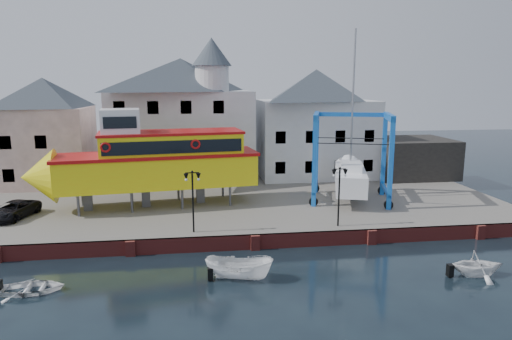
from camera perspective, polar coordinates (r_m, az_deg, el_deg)
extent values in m
plane|color=black|center=(30.56, -0.10, -9.92)|extent=(140.00, 140.00, 0.00)
cube|color=#646059|center=(40.83, -2.15, -3.81)|extent=(44.00, 22.00, 1.00)
cube|color=maroon|center=(30.49, -0.13, -8.96)|extent=(44.00, 0.25, 1.00)
cube|color=maroon|center=(30.40, -15.42, -9.44)|extent=(0.60, 0.36, 1.00)
cube|color=maroon|center=(30.34, -0.09, -9.07)|extent=(0.60, 0.36, 1.00)
cube|color=maroon|center=(32.32, 14.26, -8.15)|extent=(0.60, 0.36, 1.00)
cube|color=maroon|center=(36.01, 26.25, -6.98)|extent=(0.60, 0.36, 1.00)
cube|color=tan|center=(48.83, -24.60, 2.72)|extent=(8.00, 7.00, 7.50)
pyramid|color=#384048|center=(48.46, -25.08, 8.75)|extent=(8.00, 7.00, 2.80)
cube|color=black|center=(46.74, -28.52, -0.62)|extent=(1.00, 0.08, 1.20)
cube|color=black|center=(45.75, -25.01, -0.54)|extent=(1.00, 0.08, 1.20)
cube|color=black|center=(46.30, -28.86, 3.02)|extent=(1.00, 0.08, 1.20)
cube|color=black|center=(45.30, -25.32, 3.18)|extent=(1.00, 0.08, 1.20)
cube|color=white|center=(47.13, -9.16, 4.23)|extent=(14.00, 8.00, 9.00)
pyramid|color=#384048|center=(46.83, -9.39, 11.66)|extent=(14.00, 8.00, 3.20)
cube|color=black|center=(44.16, -16.32, -0.33)|extent=(1.00, 0.08, 1.20)
cube|color=black|center=(43.80, -12.44, -0.23)|extent=(1.00, 0.08, 1.20)
cube|color=black|center=(43.65, -8.51, -0.13)|extent=(1.00, 0.08, 1.20)
cube|color=black|center=(43.70, -4.58, -0.03)|extent=(1.00, 0.08, 1.20)
cube|color=black|center=(43.69, -16.53, 3.53)|extent=(1.00, 0.08, 1.20)
cube|color=black|center=(43.33, -12.60, 3.66)|extent=(1.00, 0.08, 1.20)
cube|color=black|center=(43.18, -8.62, 3.78)|extent=(1.00, 0.08, 1.20)
cube|color=black|center=(43.23, -4.64, 3.87)|extent=(1.00, 0.08, 1.20)
cube|color=black|center=(43.44, -16.74, 7.46)|extent=(1.00, 0.08, 1.20)
cube|color=black|center=(43.07, -12.76, 7.62)|extent=(1.00, 0.08, 1.20)
cube|color=black|center=(42.92, -8.74, 7.75)|extent=(1.00, 0.08, 1.20)
cube|color=black|center=(42.97, -4.70, 7.85)|extent=(1.00, 0.08, 1.20)
cylinder|color=white|center=(44.45, -5.52, 11.29)|extent=(3.20, 3.20, 2.40)
cone|color=#384048|center=(44.54, -5.58, 14.50)|extent=(3.80, 3.80, 2.60)
cube|color=white|center=(49.35, 7.38, 3.99)|extent=(12.00, 8.00, 8.00)
pyramid|color=#384048|center=(49.01, 7.54, 10.50)|extent=(12.00, 8.00, 3.20)
cube|color=black|center=(44.90, 3.05, 0.28)|extent=(1.00, 0.08, 1.20)
cube|color=black|center=(45.55, 6.77, 0.37)|extent=(1.00, 0.08, 1.20)
cube|color=black|center=(46.38, 10.36, 0.46)|extent=(1.00, 0.08, 1.20)
cube|color=black|center=(47.39, 13.81, 0.54)|extent=(1.00, 0.08, 1.20)
cube|color=black|center=(44.45, 3.09, 4.09)|extent=(1.00, 0.08, 1.20)
cube|color=black|center=(45.10, 6.85, 4.12)|extent=(1.00, 0.08, 1.20)
cube|color=black|center=(45.94, 10.48, 4.14)|extent=(1.00, 0.08, 1.20)
cube|color=black|center=(46.96, 13.98, 4.14)|extent=(1.00, 0.08, 1.20)
cube|color=black|center=(51.32, 18.76, 1.50)|extent=(8.00, 7.00, 4.00)
cylinder|color=black|center=(30.54, -7.88, -4.12)|extent=(0.12, 0.12, 4.00)
cube|color=black|center=(30.08, -7.99, -0.35)|extent=(0.90, 0.06, 0.06)
sphere|color=black|center=(30.07, -7.99, -0.22)|extent=(0.16, 0.16, 0.16)
cone|color=black|center=(30.14, -8.73, -0.87)|extent=(0.32, 0.32, 0.45)
sphere|color=white|center=(30.18, -8.72, -1.20)|extent=(0.18, 0.18, 0.18)
cone|color=black|center=(30.13, -7.21, -0.83)|extent=(0.32, 0.32, 0.45)
sphere|color=white|center=(30.17, -7.20, -1.17)|extent=(0.18, 0.18, 0.18)
cylinder|color=black|center=(32.07, 10.32, -3.47)|extent=(0.12, 0.12, 4.00)
cube|color=black|center=(31.63, 10.44, 0.13)|extent=(0.90, 0.06, 0.06)
sphere|color=black|center=(31.61, 10.45, 0.25)|extent=(0.16, 0.16, 0.16)
cone|color=black|center=(31.55, 9.73, -0.37)|extent=(0.32, 0.32, 0.45)
sphere|color=white|center=(31.59, 9.72, -0.69)|extent=(0.18, 0.18, 0.18)
cone|color=black|center=(31.80, 11.11, -0.33)|extent=(0.32, 0.32, 0.45)
sphere|color=white|center=(31.84, 11.10, -0.65)|extent=(0.18, 0.18, 0.18)
cylinder|color=#59595E|center=(36.60, -21.32, -4.15)|extent=(0.22, 0.22, 1.65)
cylinder|color=#59595E|center=(39.58, -20.87, -3.02)|extent=(0.22, 0.22, 1.65)
cylinder|color=#59595E|center=(36.37, -15.26, -3.88)|extent=(0.22, 0.22, 1.65)
cylinder|color=#59595E|center=(39.36, -15.28, -2.76)|extent=(0.22, 0.22, 1.65)
cylinder|color=#59595E|center=(36.54, -9.20, -3.56)|extent=(0.22, 0.22, 1.65)
cylinder|color=#59595E|center=(39.52, -9.68, -2.47)|extent=(0.22, 0.22, 1.65)
cylinder|color=#59595E|center=(37.11, -3.26, -3.21)|extent=(0.22, 0.22, 1.65)
cylinder|color=#59595E|center=(40.05, -4.18, -2.17)|extent=(0.22, 0.22, 1.65)
cube|color=#59595E|center=(38.04, -20.26, -3.53)|extent=(0.73, 0.63, 1.65)
cube|color=#59595E|center=(37.87, -13.60, -3.22)|extent=(0.73, 0.63, 1.65)
cube|color=#59595E|center=(38.21, -6.98, -2.86)|extent=(0.73, 0.63, 1.65)
cube|color=yellow|center=(37.47, -12.06, -0.10)|extent=(15.84, 6.17, 2.42)
cone|color=yellow|center=(38.09, -25.58, -0.77)|extent=(2.95, 4.47, 4.19)
cube|color=#B40F0F|center=(37.25, -12.14, 1.89)|extent=(16.19, 6.39, 0.24)
cube|color=yellow|center=(37.21, -10.49, 3.15)|extent=(11.41, 5.15, 1.76)
cube|color=black|center=(35.33, -10.23, 2.84)|extent=(10.50, 1.44, 0.99)
cube|color=black|center=(39.09, -10.73, 3.58)|extent=(10.50, 1.44, 0.99)
cube|color=#B40F0F|center=(37.10, -10.54, 4.65)|extent=(11.65, 5.29, 0.20)
cube|color=white|center=(36.90, -16.60, 5.76)|extent=(3.21, 3.21, 2.01)
cube|color=black|center=(35.44, -16.65, 5.70)|extent=(2.39, 0.37, 0.88)
torus|color=#B40F0F|center=(35.18, -18.31, 2.70)|extent=(0.78, 0.25, 0.77)
torus|color=#B40F0F|center=(35.43, -7.57, 3.21)|extent=(0.78, 0.25, 0.77)
cube|color=#123ABB|center=(36.56, 7.33, 1.02)|extent=(0.45, 0.45, 7.28)
cylinder|color=black|center=(37.26, 7.20, -3.96)|extent=(0.77, 0.46, 0.73)
cube|color=#123ABB|center=(41.33, 7.56, 2.15)|extent=(0.45, 0.45, 7.28)
cylinder|color=black|center=(41.95, 7.44, -2.28)|extent=(0.77, 0.46, 0.73)
cube|color=#123ABB|center=(36.86, 16.50, 0.73)|extent=(0.45, 0.45, 7.28)
cylinder|color=black|center=(37.55, 16.23, -4.20)|extent=(0.77, 0.46, 0.73)
cube|color=#123ABB|center=(41.60, 15.68, 1.89)|extent=(0.45, 0.45, 7.28)
cylinder|color=black|center=(42.21, 15.45, -2.50)|extent=(0.77, 0.46, 0.73)
cube|color=#123ABB|center=(38.54, 7.57, 6.70)|extent=(1.86, 5.09, 0.51)
cube|color=#123ABB|center=(39.44, 7.35, -2.11)|extent=(1.75, 5.05, 0.22)
cube|color=#123ABB|center=(38.83, 16.33, 6.39)|extent=(1.86, 5.09, 0.51)
cube|color=#123ABB|center=(39.72, 15.87, -2.35)|extent=(1.75, 5.05, 0.22)
cube|color=#123ABB|center=(40.98, 11.82, 6.81)|extent=(6.08, 2.16, 0.36)
cube|color=white|center=(39.30, 11.67, -1.06)|extent=(4.55, 8.16, 1.66)
cone|color=white|center=(43.83, 11.43, 0.18)|extent=(2.77, 2.29, 2.39)
cube|color=#59595E|center=(39.56, 11.61, -2.75)|extent=(0.78, 1.87, 0.73)
cube|color=white|center=(38.57, 11.77, 0.45)|extent=(2.50, 3.47, 0.62)
cylinder|color=#99999E|center=(39.02, 12.01, 8.56)|extent=(0.20, 0.20, 11.45)
cube|color=black|center=(36.92, 11.98, 3.22)|extent=(5.44, 1.75, 0.05)
cube|color=black|center=(40.63, 11.74, 3.91)|extent=(5.44, 1.75, 0.05)
imported|color=black|center=(38.18, -28.06, -4.43)|extent=(3.18, 4.81, 1.23)
imported|color=white|center=(26.36, -2.14, -13.44)|extent=(4.13, 2.52, 1.50)
imported|color=white|center=(29.57, 25.75, -11.79)|extent=(3.25, 2.88, 1.58)
imported|color=white|center=(27.54, -26.21, -13.51)|extent=(3.39, 2.48, 0.68)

